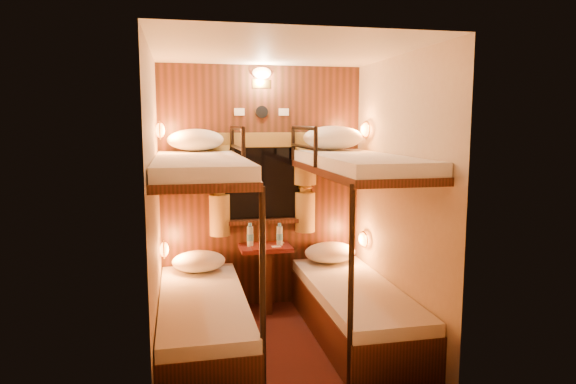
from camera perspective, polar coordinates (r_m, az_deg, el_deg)
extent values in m
plane|color=#3A190F|center=(4.47, -0.59, -16.67)|extent=(2.10, 2.10, 0.00)
plane|color=silver|center=(4.11, -0.64, 15.45)|extent=(2.10, 2.10, 0.00)
plane|color=#C6B293|center=(5.15, -2.94, 0.49)|extent=(2.40, 0.00, 2.40)
plane|color=#C6B293|center=(3.12, 3.24, -4.27)|extent=(2.40, 0.00, 2.40)
plane|color=#C6B293|center=(4.05, -14.62, -1.73)|extent=(0.00, 2.40, 2.40)
plane|color=#C6B293|center=(4.43, 12.17, -0.85)|extent=(0.00, 2.40, 2.40)
cube|color=#321D0E|center=(5.13, -2.91, 0.47)|extent=(2.00, 0.03, 2.40)
cube|color=#321D0E|center=(4.40, -9.40, -14.74)|extent=(0.70, 1.90, 0.35)
cube|color=white|center=(4.32, -9.47, -11.98)|extent=(0.68, 1.88, 0.10)
cube|color=#321D0E|center=(4.09, -9.79, 2.03)|extent=(0.70, 1.90, 0.06)
cube|color=white|center=(4.08, -9.82, 3.15)|extent=(0.68, 1.88, 0.10)
cylinder|color=black|center=(3.39, -2.82, -11.60)|extent=(0.04, 0.04, 1.45)
cylinder|color=black|center=(4.97, -6.22, 5.29)|extent=(0.04, 0.04, 0.32)
cylinder|color=black|center=(4.13, -5.00, 4.82)|extent=(0.04, 0.04, 0.32)
cylinder|color=black|center=(4.55, -5.69, 7.09)|extent=(0.04, 0.85, 0.04)
cylinder|color=black|center=(4.55, -5.66, 4.95)|extent=(0.03, 0.85, 0.03)
cube|color=#321D0E|center=(4.63, 7.36, -13.52)|extent=(0.70, 1.90, 0.35)
cube|color=white|center=(4.55, 7.41, -10.88)|extent=(0.68, 1.88, 0.10)
cube|color=#321D0E|center=(4.34, 7.65, 2.40)|extent=(0.70, 1.90, 0.06)
cube|color=white|center=(4.33, 7.67, 3.45)|extent=(0.68, 1.88, 0.10)
cylinder|color=black|center=(3.53, 7.00, -10.85)|extent=(0.04, 0.04, 1.45)
cylinder|color=black|center=(5.07, 0.57, 5.38)|extent=(0.04, 0.04, 0.32)
cylinder|color=black|center=(4.25, 3.09, 4.91)|extent=(0.04, 0.04, 0.32)
cylinder|color=black|center=(4.65, 1.73, 7.14)|extent=(0.04, 0.85, 0.04)
cylinder|color=black|center=(4.66, 1.72, 5.05)|extent=(0.03, 0.85, 0.03)
cube|color=black|center=(5.11, -2.88, 1.00)|extent=(0.98, 0.02, 0.78)
cube|color=black|center=(5.10, -2.86, 0.99)|extent=(0.90, 0.01, 0.70)
cube|color=#321D0E|center=(5.12, -2.77, -3.28)|extent=(1.00, 0.12, 0.04)
cube|color=olive|center=(5.04, -2.85, 5.81)|extent=(1.10, 0.06, 0.14)
cylinder|color=olive|center=(4.99, -7.69, 2.86)|extent=(0.22, 0.22, 0.40)
cylinder|color=olive|center=(5.02, -7.64, 0.25)|extent=(0.11, 0.11, 0.12)
cylinder|color=olive|center=(5.06, -7.59, -2.56)|extent=(0.20, 0.20, 0.40)
torus|color=#B48A34|center=(5.02, -7.64, 0.25)|extent=(0.14, 0.14, 0.02)
cylinder|color=olive|center=(5.13, 1.94, 3.06)|extent=(0.22, 0.22, 0.40)
cylinder|color=olive|center=(5.16, 1.93, 0.51)|extent=(0.11, 0.11, 0.12)
cylinder|color=olive|center=(5.19, 1.91, -2.23)|extent=(0.20, 0.20, 0.40)
torus|color=#B48A34|center=(5.16, 1.93, 0.51)|extent=(0.14, 0.14, 0.02)
cylinder|color=black|center=(5.07, -2.93, 8.88)|extent=(0.12, 0.02, 0.12)
cube|color=silver|center=(5.04, -5.43, 8.86)|extent=(0.10, 0.01, 0.07)
cube|color=silver|center=(5.11, -0.47, 8.88)|extent=(0.10, 0.01, 0.07)
cube|color=#B48A34|center=(5.09, -2.95, 11.92)|extent=(0.18, 0.01, 0.08)
ellipsoid|color=#FFCC8C|center=(5.07, -2.93, 13.06)|extent=(0.18, 0.09, 0.11)
ellipsoid|color=orange|center=(4.83, -13.59, -6.23)|extent=(0.08, 0.20, 0.13)
torus|color=#B48A34|center=(4.83, -13.59, -6.23)|extent=(0.02, 0.17, 0.17)
ellipsoid|color=orange|center=(4.70, -14.01, 6.68)|extent=(0.08, 0.20, 0.13)
torus|color=#B48A34|center=(4.70, -14.01, 6.68)|extent=(0.02, 0.17, 0.17)
ellipsoid|color=orange|center=(5.14, 8.40, -5.24)|extent=(0.08, 0.20, 0.13)
torus|color=#B48A34|center=(5.14, 8.40, -5.24)|extent=(0.02, 0.17, 0.17)
ellipsoid|color=orange|center=(5.02, 8.64, 6.87)|extent=(0.08, 0.20, 0.13)
torus|color=#B48A34|center=(5.02, 8.64, 6.87)|extent=(0.02, 0.17, 0.17)
cube|color=#5B1914|center=(5.06, -2.53, -6.21)|extent=(0.50, 0.34, 0.04)
cube|color=#321D0E|center=(5.15, -2.51, -9.72)|extent=(0.08, 0.30, 0.61)
cube|color=maroon|center=(5.05, -2.53, -5.96)|extent=(0.30, 0.34, 0.01)
cylinder|color=#99BFE5|center=(5.03, -4.23, -4.93)|extent=(0.06, 0.06, 0.19)
cylinder|color=#458DD0|center=(5.03, -4.23, -5.04)|extent=(0.07, 0.07, 0.07)
cylinder|color=#458DD0|center=(5.01, -4.24, -3.62)|extent=(0.04, 0.04, 0.03)
cylinder|color=#99BFE5|center=(5.06, -0.94, -4.88)|extent=(0.06, 0.06, 0.19)
cylinder|color=#458DD0|center=(5.06, -0.94, -4.98)|extent=(0.06, 0.06, 0.07)
cylinder|color=#458DD0|center=(5.04, -0.95, -3.64)|extent=(0.03, 0.03, 0.03)
cube|color=silver|center=(5.00, -1.30, -6.10)|extent=(0.09, 0.07, 0.01)
cube|color=silver|center=(5.16, -0.88, -5.65)|extent=(0.08, 0.06, 0.01)
ellipsoid|color=white|center=(4.93, -9.89, -7.59)|extent=(0.50, 0.36, 0.20)
ellipsoid|color=white|center=(5.18, 4.71, -6.70)|extent=(0.52, 0.37, 0.20)
ellipsoid|color=white|center=(4.83, -10.23, 5.72)|extent=(0.52, 0.37, 0.20)
ellipsoid|color=white|center=(4.97, 5.02, 6.02)|extent=(0.58, 0.42, 0.23)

